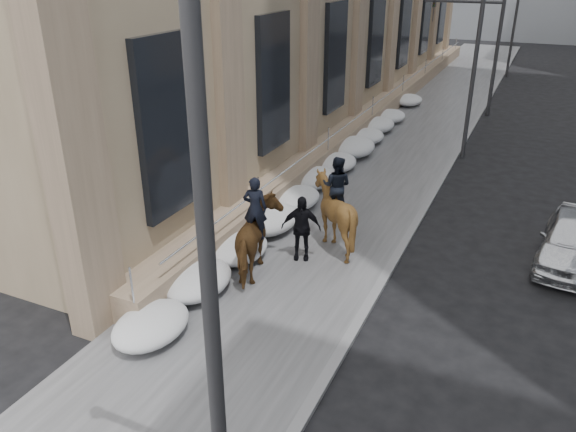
% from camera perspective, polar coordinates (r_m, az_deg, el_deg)
% --- Properties ---
extents(ground, '(140.00, 140.00, 0.00)m').
position_cam_1_polar(ground, '(13.97, -3.91, -9.43)').
color(ground, black).
rests_on(ground, ground).
extents(sidewalk, '(5.00, 80.00, 0.12)m').
position_cam_1_polar(sidewalk, '(22.27, 8.34, 4.02)').
color(sidewalk, '#49494C').
rests_on(sidewalk, ground).
extents(curb, '(0.24, 80.00, 0.12)m').
position_cam_1_polar(curb, '(21.75, 14.95, 2.92)').
color(curb, slate).
rests_on(curb, ground).
extents(streetlight_near, '(1.71, 0.24, 8.00)m').
position_cam_1_polar(streetlight_near, '(5.98, -9.23, -8.47)').
color(streetlight_near, '#2D2D30').
rests_on(streetlight_near, ground).
extents(streetlight_mid, '(1.71, 0.24, 8.00)m').
position_cam_1_polar(streetlight_mid, '(24.49, 18.27, 15.91)').
color(streetlight_mid, '#2D2D30').
rests_on(streetlight_mid, ground).
extents(streetlight_far, '(1.71, 0.24, 8.00)m').
position_cam_1_polar(streetlight_far, '(44.31, 22.00, 18.83)').
color(streetlight_far, '#2D2D30').
rests_on(streetlight_far, ground).
extents(traffic_signal, '(4.10, 0.22, 6.00)m').
position_cam_1_polar(traffic_signal, '(32.52, 18.93, 16.69)').
color(traffic_signal, '#2D2D30').
rests_on(traffic_signal, ground).
extents(snow_bank, '(1.70, 18.10, 0.76)m').
position_cam_1_polar(snow_bank, '(20.87, 3.15, 4.02)').
color(snow_bank, white).
rests_on(snow_bank, sidewalk).
extents(mounted_horse_left, '(1.71, 2.53, 2.65)m').
position_cam_1_polar(mounted_horse_left, '(14.73, -3.00, -2.19)').
color(mounted_horse_left, '#432B14').
rests_on(mounted_horse_left, sidewalk).
extents(mounted_horse_right, '(1.86, 2.06, 2.72)m').
position_cam_1_polar(mounted_horse_right, '(16.10, 4.72, 0.61)').
color(mounted_horse_right, '#482F14').
rests_on(mounted_horse_right, sidewalk).
extents(pedestrian, '(1.19, 0.80, 1.87)m').
position_cam_1_polar(pedestrian, '(15.49, 1.33, -1.21)').
color(pedestrian, black).
rests_on(pedestrian, sidewalk).
extents(car_silver, '(2.10, 4.31, 1.42)m').
position_cam_1_polar(car_silver, '(17.51, 27.02, -2.17)').
color(car_silver, '#ADB0B5').
rests_on(car_silver, ground).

